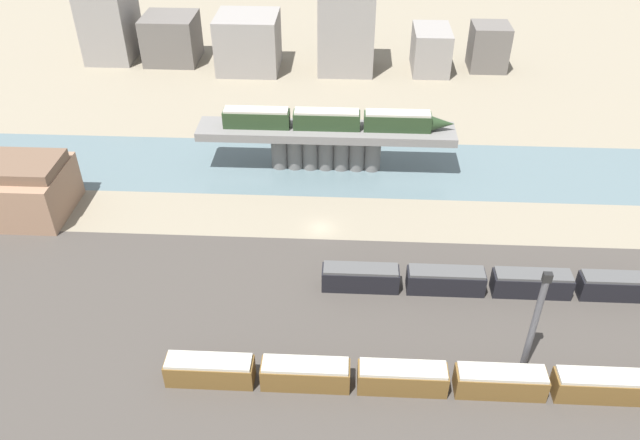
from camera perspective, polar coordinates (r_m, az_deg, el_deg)
The scene contains 15 objects.
ground_plane at distance 102.33m, azimuth 0.07°, elevation -0.75°, with size 400.00×400.00×0.00m, color gray.
railbed_yard at distance 84.34m, azimuth -0.75°, elevation -10.52°, with size 280.00×42.00×0.01m, color #423D38.
river_water at distance 118.40m, azimuth 0.53°, elevation 4.85°, with size 320.00×20.22×0.01m, color slate.
bridge at distance 115.61m, azimuth 0.54°, elevation 7.23°, with size 46.92×7.15×8.33m.
train_on_bridge at distance 113.52m, azimuth 1.42°, elevation 9.16°, with size 41.62×2.96×3.46m.
train_yard_near at distance 80.17m, azimuth 17.13°, elevation -14.00°, with size 84.56×2.97×3.67m.
train_yard_mid at distance 92.81m, azimuth 15.99°, elevation -5.50°, with size 51.44×2.98×3.72m.
warehouse_building at distance 115.74m, azimuth -26.50°, elevation 2.64°, with size 18.82×13.14×9.95m.
signal_tower at distance 78.86m, azimuth 19.00°, elevation -8.96°, with size 1.00×0.79×15.81m.
city_block_far_left at distance 173.69m, azimuth -18.81°, elevation 17.40°, with size 11.55×15.16×22.22m, color gray.
city_block_left at distance 168.78m, azimuth -13.42°, elevation 15.85°, with size 13.05×12.50×11.55m, color #605B56.
city_block_center at distance 160.10m, azimuth -6.57°, elevation 15.84°, with size 14.91×13.91×13.44m, color gray.
city_block_right at distance 156.94m, azimuth 2.43°, elevation 17.45°, with size 13.35×12.02×22.91m, color gray.
city_block_far_right at distance 161.25m, azimuth 10.09°, elevation 15.09°, with size 8.88×13.19×10.35m, color gray.
city_block_tall at distance 165.02m, azimuth 15.16°, elevation 15.03°, with size 9.03×8.83×11.03m, color #605B56.
Camera 1 is at (4.01, -81.97, 61.13)m, focal length 35.00 mm.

